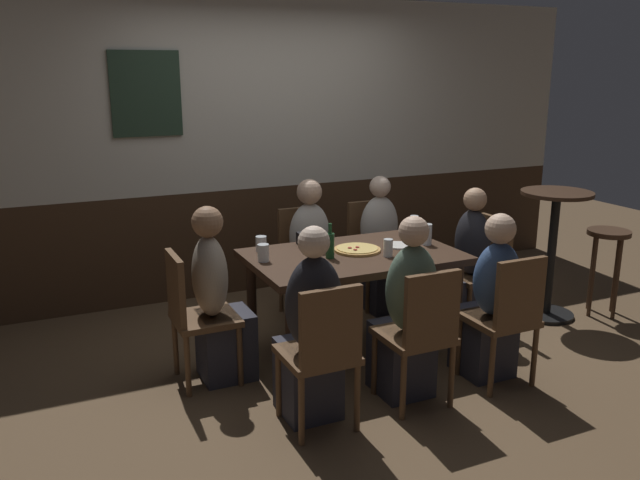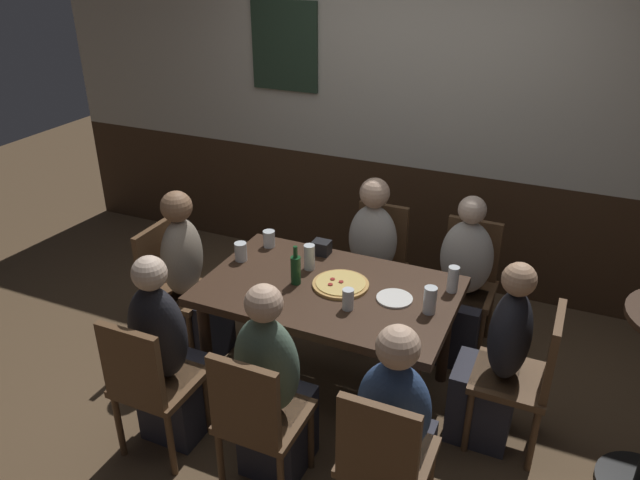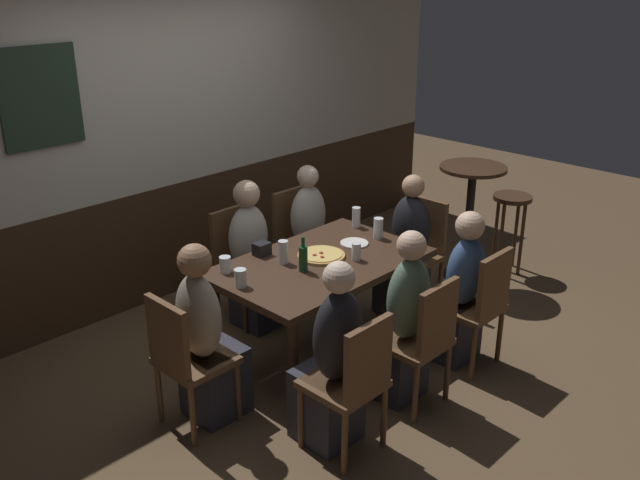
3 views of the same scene
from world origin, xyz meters
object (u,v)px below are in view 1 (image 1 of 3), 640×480
at_px(dining_table, 353,265).
at_px(chair_mid_far, 304,255).
at_px(person_head_west, 218,307).
at_px(highball_clear, 261,245).
at_px(chair_head_east, 483,266).
at_px(bar_stool, 607,249).
at_px(pizza, 357,249).
at_px(person_mid_near, 406,322).
at_px(person_left_near, 311,339).
at_px(person_mid_far, 312,261).
at_px(chair_right_near, 507,313).
at_px(pint_glass_amber, 263,254).
at_px(chair_left_near, 323,349).
at_px(chair_right_far, 372,247).
at_px(tumbler_water, 318,241).
at_px(chair_mid_near, 421,330).
at_px(person_right_far, 381,254).
at_px(beer_bottle_green, 330,245).
at_px(side_bar_table, 552,244).
at_px(plate_white_large, 398,245).
at_px(beer_glass_half, 388,249).
at_px(tumbler_short, 414,227).
at_px(person_right_near, 490,309).
at_px(beer_glass_tall, 427,236).
at_px(person_head_east, 466,272).
at_px(chair_head_west, 194,311).
at_px(condiment_caddy, 305,238).

distance_m(dining_table, chair_mid_far, 0.89).
relative_size(person_head_west, highball_clear, 10.72).
bearing_deg(chair_head_east, bar_stool, -10.66).
bearing_deg(pizza, person_mid_near, -94.21).
bearing_deg(person_left_near, highball_clear, 85.77).
bearing_deg(person_mid_far, bar_stool, -22.25).
height_order(chair_right_near, pint_glass_amber, chair_right_near).
distance_m(chair_left_near, chair_right_far, 2.16).
bearing_deg(chair_left_near, tumbler_water, 66.62).
xyz_separation_m(chair_left_near, pint_glass_amber, (0.01, 0.95, 0.30)).
height_order(chair_mid_near, tumbler_water, tumbler_water).
height_order(person_right_far, beer_bottle_green, person_right_far).
relative_size(chair_mid_far, tumbler_water, 5.50).
relative_size(beer_bottle_green, side_bar_table, 0.23).
bearing_deg(plate_white_large, person_mid_near, -117.63).
bearing_deg(beer_glass_half, chair_head_east, 9.70).
height_order(chair_mid_far, pint_glass_amber, chair_mid_far).
bearing_deg(beer_glass_half, tumbler_water, 139.87).
distance_m(pint_glass_amber, tumbler_short, 1.31).
height_order(pint_glass_amber, bar_stool, pint_glass_amber).
bearing_deg(tumbler_short, pint_glass_amber, -172.52).
bearing_deg(person_right_near, chair_mid_near, -165.71).
height_order(chair_head_east, person_right_near, person_right_near).
height_order(chair_head_east, beer_bottle_green, beer_bottle_green).
distance_m(person_head_west, pint_glass_amber, 0.47).
bearing_deg(tumbler_short, beer_glass_tall, -102.90).
distance_m(chair_mid_far, person_left_near, 1.71).
height_order(person_head_west, person_mid_far, person_head_west).
distance_m(chair_left_near, plate_white_large, 1.39).
relative_size(chair_left_near, pizza, 2.66).
height_order(chair_right_far, highball_clear, chair_right_far).
relative_size(person_mid_near, beer_glass_tall, 7.52).
bearing_deg(plate_white_large, chair_mid_far, 114.73).
distance_m(chair_mid_near, plate_white_large, 1.01).
bearing_deg(dining_table, person_head_east, 0.00).
height_order(person_mid_near, person_right_far, person_mid_near).
bearing_deg(chair_right_far, person_left_near, -129.06).
height_order(chair_head_east, tumbler_short, tumbler_short).
relative_size(chair_head_west, beer_glass_half, 7.21).
xyz_separation_m(person_mid_near, highball_clear, (-0.57, 1.03, 0.30)).
bearing_deg(tumbler_short, chair_head_west, -172.04).
xyz_separation_m(person_head_west, bar_stool, (3.22, -0.21, 0.07)).
height_order(chair_head_east, condiment_caddy, chair_head_east).
bearing_deg(chair_mid_far, person_right_far, -14.27).
relative_size(chair_right_near, person_head_east, 0.78).
distance_m(chair_right_far, person_left_near, 2.04).
xyz_separation_m(pint_glass_amber, side_bar_table, (2.42, -0.14, -0.18)).
bearing_deg(highball_clear, beer_glass_half, -33.00).
xyz_separation_m(chair_right_near, person_head_west, (-1.62, 0.87, -0.00)).
height_order(person_left_near, beer_glass_half, person_left_near).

